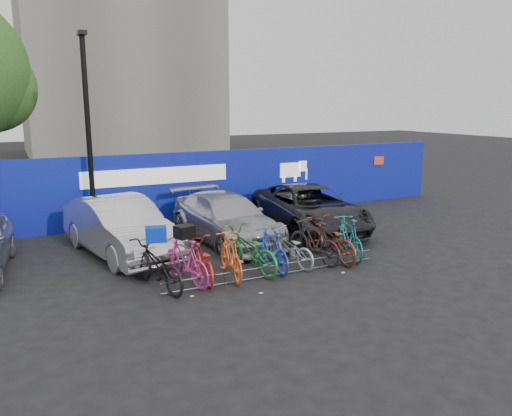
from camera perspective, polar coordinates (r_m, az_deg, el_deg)
ground at (r=12.49m, az=0.92°, el=-7.00°), size 100.00×100.00×0.00m
hoarding at (r=17.60m, az=-8.09°, el=2.46°), size 22.00×0.18×2.40m
lamppost at (r=16.07m, az=-18.63°, el=8.50°), size 0.25×0.50×6.11m
bike_rack at (r=11.94m, az=2.25°, el=-7.09°), size 5.60×0.03×0.30m
car_1 at (r=13.95m, az=-15.26°, el=-2.10°), size 2.56×4.95×1.55m
car_2 at (r=14.87m, az=-3.42°, el=-1.17°), size 2.36×4.95×1.39m
car_3 at (r=16.21m, az=6.13°, el=-0.03°), size 2.94×5.41×1.44m
bike_0 at (r=11.26m, az=-11.23°, el=-6.44°), size 1.19×2.19×1.09m
bike_1 at (r=11.47m, az=-8.08°, el=-6.01°), size 0.95×1.87×1.08m
bike_2 at (r=11.69m, az=-6.14°, el=-5.96°), size 0.84×1.87×0.95m
bike_3 at (r=11.74m, az=-2.90°, el=-5.49°), size 0.75×1.85×1.08m
bike_4 at (r=12.15m, az=-0.74°, el=-4.84°), size 1.12×2.18×1.09m
bike_5 at (r=12.29m, az=1.82°, el=-4.75°), size 0.55×1.76×1.05m
bike_6 at (r=12.66m, az=3.79°, el=-4.58°), size 0.96×1.85×0.93m
bike_7 at (r=12.95m, az=6.66°, el=-3.81°), size 0.85×1.92×1.12m
bike_8 at (r=13.18m, az=8.49°, el=-3.65°), size 0.81×2.10×1.09m
bike_9 at (r=13.46m, az=10.52°, el=-3.33°), size 0.97×1.93×1.12m
cargo_crate at (r=11.06m, az=-11.37°, el=-2.96°), size 0.52×0.44×0.32m
cargo_topcase at (r=11.28m, az=-8.18°, el=-2.69°), size 0.47×0.44×0.29m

